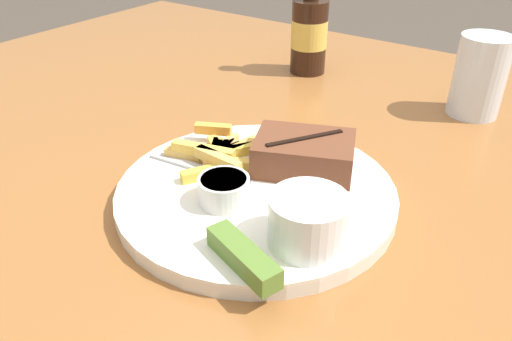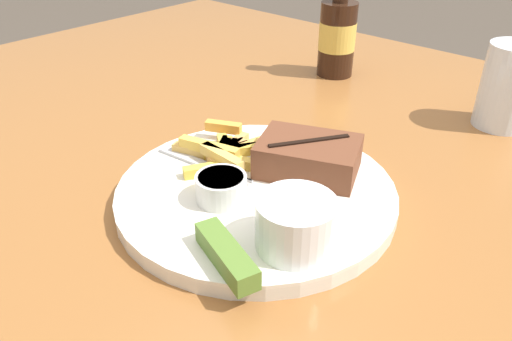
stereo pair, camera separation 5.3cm
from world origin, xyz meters
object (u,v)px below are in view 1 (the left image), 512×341
at_px(dinner_plate, 256,193).
at_px(dipping_sauce_cup, 224,189).
at_px(steak_portion, 304,153).
at_px(coleslaw_cup, 308,218).
at_px(pickle_spear, 243,257).
at_px(drinking_glass, 480,76).
at_px(beer_bottle, 309,32).
at_px(fork_utensil, 195,167).

height_order(dinner_plate, dipping_sauce_cup, dipping_sauce_cup).
xyz_separation_m(steak_portion, coleslaw_cup, (0.07, -0.11, 0.01)).
bearing_deg(pickle_spear, dinner_plate, 120.32).
xyz_separation_m(coleslaw_cup, drinking_glass, (0.04, 0.42, 0.01)).
bearing_deg(dinner_plate, coleslaw_cup, -28.17).
distance_m(steak_portion, coleslaw_cup, 0.13).
height_order(pickle_spear, beer_bottle, beer_bottle).
xyz_separation_m(coleslaw_cup, fork_utensil, (-0.17, 0.04, -0.03)).
bearing_deg(dinner_plate, beer_bottle, 112.54).
height_order(steak_portion, coleslaw_cup, coleslaw_cup).
distance_m(dipping_sauce_cup, beer_bottle, 0.45).
xyz_separation_m(coleslaw_cup, pickle_spear, (-0.03, -0.06, -0.02)).
distance_m(coleslaw_cup, drinking_glass, 0.42).
relative_size(coleslaw_cup, beer_bottle, 0.37).
distance_m(dinner_plate, pickle_spear, 0.13).
bearing_deg(pickle_spear, coleslaw_cup, 64.41).
relative_size(dinner_plate, beer_bottle, 1.51).
height_order(fork_utensil, drinking_glass, drinking_glass).
bearing_deg(drinking_glass, fork_utensil, -118.96).
bearing_deg(dipping_sauce_cup, beer_bottle, 109.29).
relative_size(dipping_sauce_cup, drinking_glass, 0.46).
xyz_separation_m(pickle_spear, drinking_glass, (0.07, 0.48, 0.03)).
bearing_deg(drinking_glass, coleslaw_cup, -95.19).
bearing_deg(dipping_sauce_cup, pickle_spear, -42.14).
xyz_separation_m(dinner_plate, fork_utensil, (-0.08, -0.01, 0.01)).
relative_size(steak_portion, coleslaw_cup, 1.80).
bearing_deg(steak_portion, beer_bottle, 119.47).
relative_size(dinner_plate, pickle_spear, 3.47).
height_order(fork_utensil, beer_bottle, beer_bottle).
height_order(dipping_sauce_cup, beer_bottle, beer_bottle).
height_order(coleslaw_cup, beer_bottle, beer_bottle).
relative_size(dipping_sauce_cup, beer_bottle, 0.27).
bearing_deg(beer_bottle, dipping_sauce_cup, -70.71).
height_order(pickle_spear, drinking_glass, drinking_glass).
bearing_deg(steak_portion, fork_utensil, -144.45).
bearing_deg(drinking_glass, beer_bottle, 177.16).
bearing_deg(coleslaw_cup, pickle_spear, -115.59).
bearing_deg(pickle_spear, drinking_glass, 82.08).
height_order(pickle_spear, fork_utensil, pickle_spear).
xyz_separation_m(steak_portion, fork_utensil, (-0.10, -0.07, -0.02)).
bearing_deg(drinking_glass, dinner_plate, -109.42).
bearing_deg(dipping_sauce_cup, drinking_glass, 71.14).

